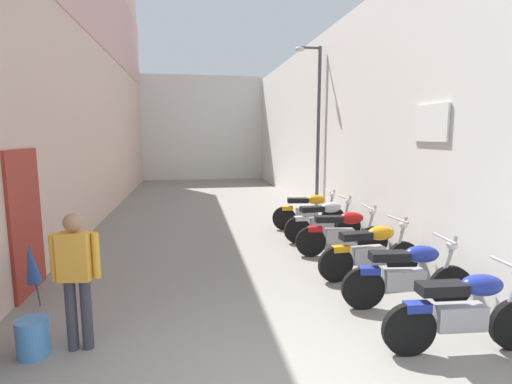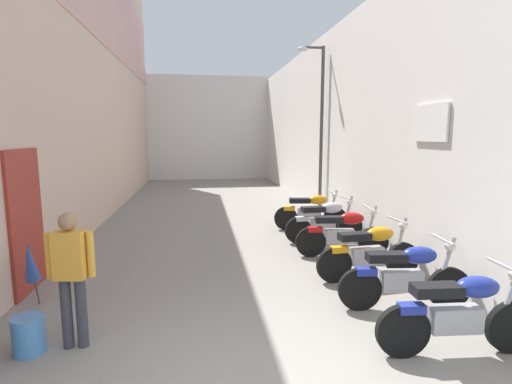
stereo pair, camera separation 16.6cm
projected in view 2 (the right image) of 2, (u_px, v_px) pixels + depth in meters
ground_plane at (221, 227)px, 10.21m from camera, size 34.29×34.29×0.00m
building_left at (96, 61)px, 10.99m from camera, size 0.45×18.29×8.87m
building_right at (324, 126)px, 12.25m from camera, size 0.45×18.29×5.35m
building_far_end at (208, 128)px, 21.69m from camera, size 9.39×2.00×5.51m
motorcycle_nearest at (460, 312)px, 4.22m from camera, size 1.85×0.58×1.04m
motorcycle_second at (406, 275)px, 5.33m from camera, size 1.85×0.58×1.04m
motorcycle_third at (370, 251)px, 6.45m from camera, size 1.85×0.58×1.04m
motorcycle_fourth at (343, 232)px, 7.66m from camera, size 1.84×0.58×1.04m
motorcycle_fifth at (325, 220)px, 8.75m from camera, size 1.85×0.58×1.04m
motorcycle_sixth at (311, 211)px, 9.84m from camera, size 1.84×0.58×1.04m
pedestrian_by_doorway at (71, 270)px, 4.32m from camera, size 0.52×0.25×1.57m
water_jug_beside_first at (29, 335)px, 4.30m from camera, size 0.34×0.34×0.42m
umbrella_leaning at (30, 263)px, 5.30m from camera, size 0.20×0.35×0.97m
street_lamp at (319, 119)px, 11.33m from camera, size 0.79×0.18×4.92m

